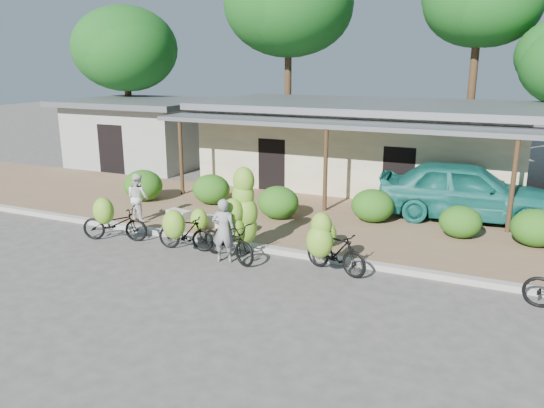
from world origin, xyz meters
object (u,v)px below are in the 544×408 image
at_px(bike_right, 331,247).
at_px(bystander, 138,197).
at_px(tree_far_center, 286,2).
at_px(vendor, 224,230).
at_px(bike_center, 235,225).
at_px(sack_near, 209,221).
at_px(bike_far_left, 113,222).
at_px(tree_back_left, 123,47).
at_px(bike_left, 183,231).
at_px(sack_far, 179,215).
at_px(teal_van, 466,190).

height_order(bike_right, bystander, bike_right).
distance_m(tree_far_center, vendor, 17.41).
relative_size(tree_far_center, vendor, 6.27).
distance_m(bike_center, sack_near, 2.59).
bearing_deg(vendor, bike_far_left, -16.22).
distance_m(tree_back_left, bystander, 14.54).
height_order(bike_far_left, vendor, vendor).
bearing_deg(sack_near, bike_left, -78.75).
bearing_deg(bike_far_left, sack_far, -32.99).
distance_m(sack_near, vendor, 2.78).
distance_m(tree_back_left, tree_far_center, 8.81).
height_order(sack_near, vendor, vendor).
height_order(tree_back_left, bystander, tree_back_left).
distance_m(tree_far_center, sack_far, 15.01).
xyz_separation_m(bike_far_left, bike_left, (2.26, 0.07, 0.01)).
bearing_deg(sack_near, tree_back_left, 137.68).
xyz_separation_m(tree_far_center, teal_van, (9.98, -9.11, -6.78)).
bearing_deg(bike_center, vendor, -175.04).
bearing_deg(sack_far, bike_right, -19.97).
bearing_deg(tree_far_center, sack_far, -81.88).
bearing_deg(bystander, sack_near, -157.00).
relative_size(bike_left, bystander, 1.10).
bearing_deg(bike_center, bike_far_left, 116.51).
bearing_deg(bike_left, sack_far, 28.54).
height_order(bike_center, bike_right, bike_center).
xyz_separation_m(tree_far_center, bike_right, (7.53, -14.91, -7.13)).
distance_m(tree_far_center, sack_near, 15.42).
distance_m(bike_left, sack_near, 2.03).
bearing_deg(bike_far_left, bike_right, -105.80).
height_order(bike_far_left, sack_far, bike_far_left).
bearing_deg(bike_far_left, bike_center, -102.87).
xyz_separation_m(tree_back_left, bike_left, (11.47, -12.05, -5.09)).
xyz_separation_m(sack_near, vendor, (1.72, -2.12, 0.55)).
bearing_deg(bike_far_left, teal_van, -73.29).
bearing_deg(tree_back_left, teal_van, -18.78).
height_order(bike_left, bike_right, bike_right).
height_order(bike_center, sack_far, bike_center).
bearing_deg(bike_right, vendor, 113.78).
bearing_deg(bike_left, sack_near, 3.16).
bearing_deg(bike_center, teal_van, -19.95).
distance_m(bike_far_left, sack_near, 2.78).
distance_m(bike_far_left, bike_left, 2.26).
relative_size(sack_near, sack_far, 1.13).
relative_size(tree_back_left, teal_van, 1.45).
relative_size(bike_far_left, bike_left, 1.22).
relative_size(tree_back_left, sack_near, 9.13).
relative_size(bike_center, vendor, 1.42).
xyz_separation_m(bike_far_left, bystander, (-0.39, 1.61, 0.29)).
height_order(tree_far_center, teal_van, tree_far_center).
bearing_deg(tree_far_center, sack_near, -76.76).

